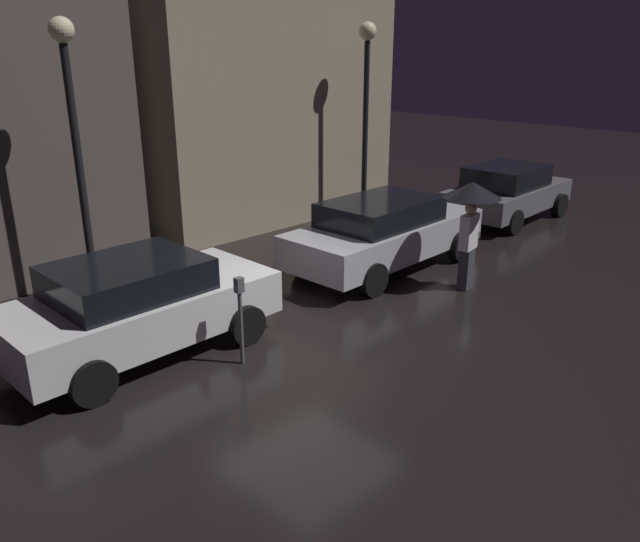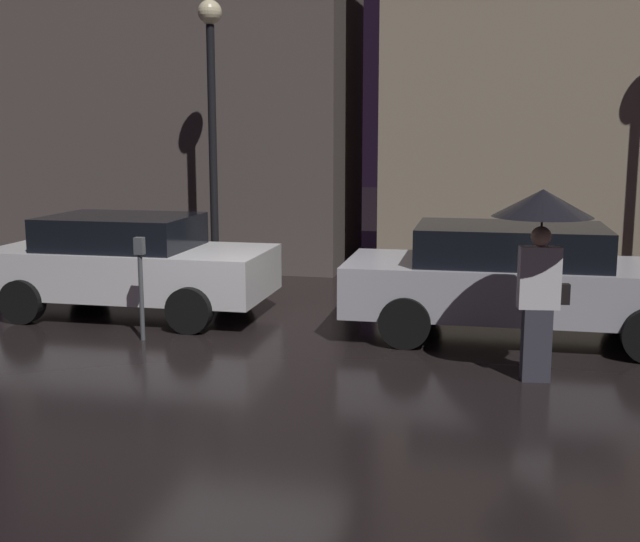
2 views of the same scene
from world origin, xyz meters
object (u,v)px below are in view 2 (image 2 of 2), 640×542
at_px(pedestrian_with_umbrella, 542,230).
at_px(street_lamp_near, 212,96).
at_px(parked_car_white, 130,263).
at_px(parked_car_silver, 520,279).
at_px(parking_meter, 140,277).

distance_m(pedestrian_with_umbrella, street_lamp_near, 7.12).
distance_m(parked_car_white, pedestrian_with_umbrella, 6.17).
distance_m(parked_car_white, parked_car_silver, 5.60).
bearing_deg(parked_car_silver, parked_car_white, 177.34).
bearing_deg(street_lamp_near, parked_car_silver, -25.99).
height_order(parked_car_silver, parking_meter, parked_car_silver).
height_order(parked_car_white, parked_car_silver, parked_car_silver).
distance_m(parked_car_white, parking_meter, 1.64).
bearing_deg(street_lamp_near, pedestrian_with_umbrella, -39.73).
xyz_separation_m(parking_meter, street_lamp_near, (-0.41, 3.81, 2.45)).
height_order(parked_car_white, street_lamp_near, street_lamp_near).
xyz_separation_m(parked_car_white, parking_meter, (0.84, -1.41, 0.06)).
bearing_deg(parked_car_silver, street_lamp_near, 152.54).
bearing_deg(parked_car_silver, parking_meter, -166.31).
relative_size(parked_car_white, street_lamp_near, 0.84).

